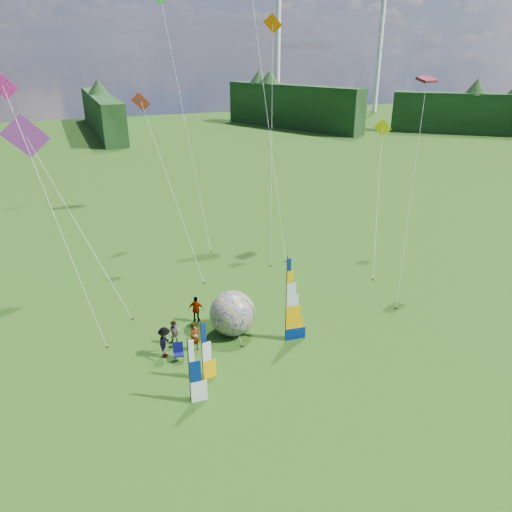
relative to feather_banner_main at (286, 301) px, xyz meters
name	(u,v)px	position (x,y,z in m)	size (l,w,h in m)	color
ground	(303,377)	(-0.66, -3.51, -2.63)	(220.00, 220.00, 0.00)	#346E19
treeline_ring	(305,310)	(-0.66, -3.51, 1.37)	(210.00, 210.00, 8.00)	#21481F
turbine_left	(379,50)	(69.34, 91.49, 12.37)	(8.00, 1.20, 30.00)	silver
turbine_right	(278,50)	(44.34, 98.49, 12.37)	(8.00, 1.20, 30.00)	silver
feather_banner_main	(286,301)	(0.00, 0.00, 0.00)	(1.42, 0.10, 5.26)	navy
side_banner_left	(202,353)	(-5.56, -1.82, -0.94)	(0.95, 0.10, 3.38)	#FFAC00
side_banner_far	(189,373)	(-6.63, -3.31, -0.85)	(1.05, 0.10, 3.56)	white
bol_inflatable	(232,313)	(-2.57, 1.99, -1.27)	(2.73, 2.73, 2.73)	#0016A0
spectator_a	(195,337)	(-5.15, 1.06, -1.76)	(0.63, 0.42, 1.74)	#66594C
spectator_b	(174,333)	(-6.09, 2.09, -1.86)	(0.74, 0.37, 1.53)	#66594C
spectator_c	(165,342)	(-6.88, 1.08, -1.71)	(1.19, 0.44, 1.84)	#66594C
spectator_d	(196,309)	(-4.19, 4.15, -1.77)	(1.01, 0.41, 1.73)	#66594C
camp_chair	(179,353)	(-6.29, 0.39, -2.11)	(0.60, 0.60, 1.05)	#06083E
kite_whale	(267,104)	(5.71, 16.10, 9.04)	(4.45, 14.19, 23.34)	black
kite_rainbow_delta	(76,208)	(-10.22, 9.69, 3.93)	(9.60, 12.63, 13.12)	#F51E4D
kite_parafoil	(413,180)	(10.69, 3.28, 5.22)	(8.03, 8.61, 15.70)	#B11C33
small_kite_red	(172,183)	(-3.26, 13.00, 4.05)	(4.55, 9.99, 13.36)	red
small_kite_orange	(272,136)	(5.21, 13.97, 6.85)	(5.87, 10.10, 18.96)	#FF6400
small_kite_yellow	(379,193)	(11.73, 8.26, 2.95)	(6.79, 8.99, 11.17)	#FFE600
small_kite_pink	(55,210)	(-11.43, 6.12, 5.02)	(5.76, 8.30, 15.30)	#CD2085
small_kite_green	(185,114)	(-0.31, 19.50, 8.11)	(3.59, 12.35, 21.48)	#17A313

